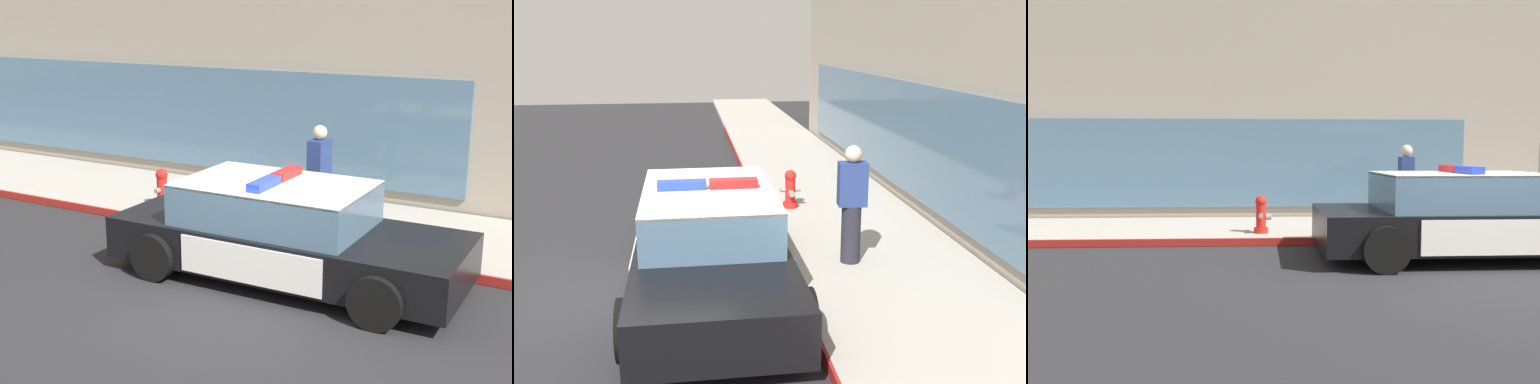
# 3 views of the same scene
# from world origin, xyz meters

# --- Properties ---
(ground) EXTENTS (48.00, 48.00, 0.00)m
(ground) POSITION_xyz_m (0.00, 0.00, 0.00)
(ground) COLOR #262628
(sidewalk) EXTENTS (48.00, 2.82, 0.15)m
(sidewalk) POSITION_xyz_m (0.00, 3.44, 0.07)
(sidewalk) COLOR #A39E93
(sidewalk) RESTS_ON ground
(curb_red_paint) EXTENTS (28.80, 0.04, 0.14)m
(curb_red_paint) POSITION_xyz_m (0.00, 2.01, 0.08)
(curb_red_paint) COLOR maroon
(curb_red_paint) RESTS_ON ground
(police_cruiser) EXTENTS (4.95, 2.12, 1.49)m
(police_cruiser) POSITION_xyz_m (0.09, 0.91, 0.68)
(police_cruiser) COLOR black
(police_cruiser) RESTS_ON ground
(fire_hydrant) EXTENTS (0.34, 0.39, 0.73)m
(fire_hydrant) POSITION_xyz_m (-3.23, 2.57, 0.50)
(fire_hydrant) COLOR red
(fire_hydrant) RESTS_ON sidewalk
(pedestrian_on_sidewalk) EXTENTS (0.29, 0.42, 1.71)m
(pedestrian_on_sidewalk) POSITION_xyz_m (-0.29, 2.94, 1.01)
(pedestrian_on_sidewalk) COLOR #23232D
(pedestrian_on_sidewalk) RESTS_ON sidewalk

